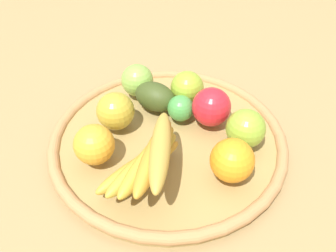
# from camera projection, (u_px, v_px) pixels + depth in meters

# --- Properties ---
(ground_plane) EXTENTS (2.40, 2.40, 0.00)m
(ground_plane) POSITION_uv_depth(u_px,v_px,m) (168.00, 145.00, 0.71)
(ground_plane) COLOR olive
(ground_plane) RESTS_ON ground
(basket) EXTENTS (0.45, 0.45, 0.03)m
(basket) POSITION_uv_depth(u_px,v_px,m) (168.00, 140.00, 0.70)
(basket) COLOR olive
(basket) RESTS_ON ground_plane
(apple_2) EXTENTS (0.10, 0.10, 0.07)m
(apple_2) POSITION_uv_depth(u_px,v_px,m) (137.00, 80.00, 0.76)
(apple_2) COLOR #7DAA44
(apple_2) RESTS_ON basket
(banana_bunch) EXTENTS (0.18, 0.14, 0.09)m
(banana_bunch) POSITION_uv_depth(u_px,v_px,m) (149.00, 159.00, 0.58)
(banana_bunch) COLOR #BB8B2C
(banana_bunch) RESTS_ON basket
(avocado) EXTENTS (0.08, 0.10, 0.06)m
(avocado) POSITION_uv_depth(u_px,v_px,m) (155.00, 97.00, 0.73)
(avocado) COLOR #35441B
(avocado) RESTS_ON basket
(apple_4) EXTENTS (0.09, 0.09, 0.07)m
(apple_4) POSITION_uv_depth(u_px,v_px,m) (246.00, 129.00, 0.65)
(apple_4) COLOR #83A830
(apple_4) RESTS_ON basket
(apple_1) EXTENTS (0.10, 0.10, 0.07)m
(apple_1) POSITION_uv_depth(u_px,v_px,m) (116.00, 111.00, 0.68)
(apple_1) COLOR #AF972D
(apple_1) RESTS_ON basket
(apple_3) EXTENTS (0.09, 0.09, 0.07)m
(apple_3) POSITION_uv_depth(u_px,v_px,m) (187.00, 88.00, 0.74)
(apple_3) COLOR #8BA92D
(apple_3) RESTS_ON basket
(orange_1) EXTENTS (0.09, 0.09, 0.07)m
(orange_1) POSITION_uv_depth(u_px,v_px,m) (94.00, 144.00, 0.62)
(orange_1) COLOR gold
(orange_1) RESTS_ON basket
(orange_0) EXTENTS (0.10, 0.10, 0.07)m
(orange_0) POSITION_uv_depth(u_px,v_px,m) (233.00, 160.00, 0.59)
(orange_0) COLOR orange
(orange_0) RESTS_ON basket
(lime_0) EXTENTS (0.07, 0.07, 0.05)m
(lime_0) POSITION_uv_depth(u_px,v_px,m) (181.00, 108.00, 0.70)
(lime_0) COLOR #429140
(lime_0) RESTS_ON basket
(apple_0) EXTENTS (0.10, 0.10, 0.07)m
(apple_0) POSITION_uv_depth(u_px,v_px,m) (211.00, 107.00, 0.69)
(apple_0) COLOR red
(apple_0) RESTS_ON basket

